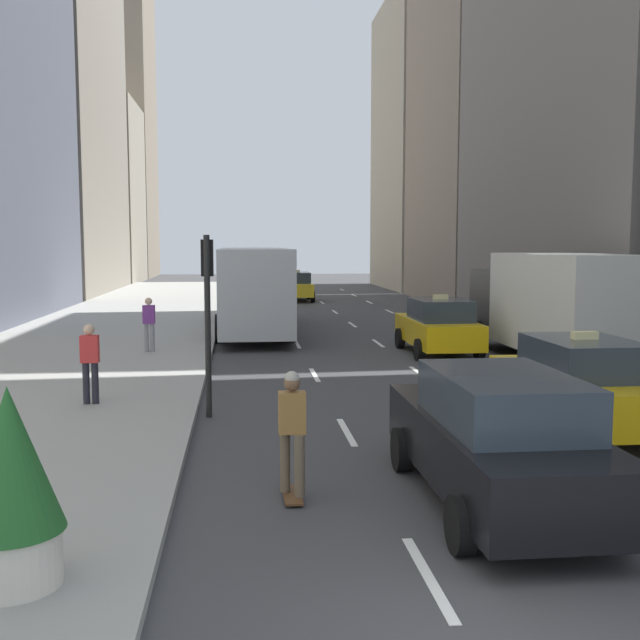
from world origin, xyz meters
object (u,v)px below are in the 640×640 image
object	(u,v)px
box_truck	(552,304)
traffic_light_pole	(208,296)
taxi_third	(578,384)
pedestrian_far_walking	(149,322)
pedestrian_mid_block	(90,360)
skateboarder	(292,429)
planter_with_shrub	(11,484)
sedan_black_near	(496,437)
taxi_lead	(438,326)
city_bus	(253,286)
taxi_second	(296,286)

from	to	relation	value
box_truck	traffic_light_pole	size ratio (longest dim) A/B	2.33
taxi_third	pedestrian_far_walking	world-z (taller)	taxi_third
pedestrian_mid_block	skateboarder	bearing A→B (deg)	-56.91
taxi_third	planter_with_shrub	xyz separation A→B (m)	(-8.29, -5.69, 0.27)
skateboarder	pedestrian_mid_block	size ratio (longest dim) A/B	1.06
box_truck	planter_with_shrub	distance (m)	17.42
taxi_third	planter_with_shrub	size ratio (longest dim) A/B	2.26
box_truck	skateboarder	world-z (taller)	box_truck
sedan_black_near	taxi_lead	bearing A→B (deg)	78.15
city_bus	box_truck	world-z (taller)	city_bus
taxi_lead	pedestrian_far_walking	world-z (taller)	taxi_lead
taxi_third	taxi_lead	bearing A→B (deg)	90.00
taxi_third	sedan_black_near	world-z (taller)	taxi_third
pedestrian_mid_block	taxi_lead	bearing A→B (deg)	37.48
taxi_second	city_bus	size ratio (longest dim) A/B	0.38
taxi_second	skateboarder	world-z (taller)	taxi_second
box_truck	planter_with_shrub	size ratio (longest dim) A/B	4.31
taxi_second	planter_with_shrub	bearing A→B (deg)	-98.28
traffic_light_pole	city_bus	bearing A→B (deg)	85.49
sedan_black_near	city_bus	size ratio (longest dim) A/B	0.43
sedan_black_near	city_bus	distance (m)	20.21
taxi_second	pedestrian_mid_block	xyz separation A→B (m)	(-6.38, -29.39, 0.19)
taxi_lead	pedestrian_mid_block	size ratio (longest dim) A/B	2.67
city_bus	planter_with_shrub	size ratio (longest dim) A/B	5.95
taxi_third	pedestrian_mid_block	world-z (taller)	taxi_third
taxi_lead	pedestrian_far_walking	xyz separation A→B (m)	(-8.89, 0.44, 0.19)
taxi_third	sedan_black_near	distance (m)	4.58
city_bus	skateboarder	world-z (taller)	city_bus
taxi_second	pedestrian_mid_block	world-z (taller)	taxi_second
taxi_lead	sedan_black_near	distance (m)	13.63
taxi_lead	taxi_third	xyz separation A→B (m)	(0.00, -9.72, 0.00)
taxi_second	box_truck	size ratio (longest dim) A/B	0.52
city_bus	skateboarder	bearing A→B (deg)	-89.47
sedan_black_near	pedestrian_mid_block	xyz separation A→B (m)	(-6.38, 6.30, 0.16)
sedan_black_near	traffic_light_pole	size ratio (longest dim) A/B	1.38
taxi_second	city_bus	bearing A→B (deg)	-100.16
taxi_third	traffic_light_pole	world-z (taller)	traffic_light_pole
taxi_second	city_bus	world-z (taller)	city_bus
pedestrian_mid_block	traffic_light_pole	bearing A→B (deg)	-16.69
skateboarder	pedestrian_mid_block	bearing A→B (deg)	123.09
sedan_black_near	box_truck	world-z (taller)	box_truck
skateboarder	sedan_black_near	bearing A→B (deg)	-11.54
taxi_second	skateboarder	size ratio (longest dim) A/B	2.52
taxi_lead	city_bus	world-z (taller)	city_bus
skateboarder	traffic_light_pole	distance (m)	5.40
taxi_second	sedan_black_near	xyz separation A→B (m)	(-0.00, -35.68, 0.03)
taxi_lead	pedestrian_far_walking	bearing A→B (deg)	177.15
taxi_lead	traffic_light_pole	distance (m)	10.41
taxi_lead	planter_with_shrub	world-z (taller)	planter_with_shrub
taxi_second	box_truck	bearing A→B (deg)	-77.03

